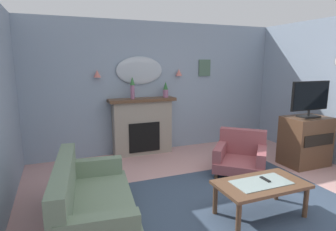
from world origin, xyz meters
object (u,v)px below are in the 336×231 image
framed_picture (205,68)px  mantel_vase_left (132,87)px  wall_sconce_right (179,72)px  wall_mirror (140,70)px  tv_cabinet (305,141)px  armchair_in_corner (241,155)px  tv_remote (265,180)px  coffee_table (261,187)px  wall_sconce_left (97,74)px  tv_flatscreen (310,98)px  mantel_vase_right (166,90)px  fireplace (143,127)px  floral_couch (87,198)px

framed_picture → mantel_vase_left: bearing=-174.0°
wall_sconce_right → wall_mirror: bearing=176.6°
mantel_vase_left → tv_cabinet: 3.40m
armchair_in_corner → tv_remote: bearing=-114.0°
wall_sconce_right → coffee_table: wall_sconce_right is taller
wall_mirror → wall_sconce_left: (-0.85, -0.05, -0.05)m
wall_sconce_left → tv_flatscreen: size_ratio=0.17×
coffee_table → armchair_in_corner: size_ratio=0.96×
wall_sconce_left → armchair_in_corner: 3.03m
mantel_vase_right → tv_remote: bearing=-85.3°
fireplace → tv_remote: size_ratio=8.50×
fireplace → mantel_vase_right: size_ratio=4.22×
mantel_vase_left → wall_sconce_left: 0.71m
wall_sconce_left → wall_sconce_right: bearing=0.0°
wall_sconce_right → tv_flatscreen: (1.74, -1.83, -0.41)m
wall_sconce_right → tv_cabinet: size_ratio=0.16×
wall_sconce_right → floral_couch: wall_sconce_right is taller
wall_mirror → wall_sconce_right: wall_mirror is taller
coffee_table → framed_picture: bearing=74.0°
fireplace → tv_flatscreen: 3.20m
fireplace → tv_remote: bearing=-75.4°
wall_mirror → tv_flatscreen: bearing=-36.0°
wall_sconce_right → mantel_vase_left: bearing=-173.5°
wall_sconce_left → coffee_table: size_ratio=0.13×
wall_mirror → tv_cabinet: (2.59, -1.86, -1.26)m
framed_picture → tv_flatscreen: size_ratio=0.43×
mantel_vase_right → coffee_table: 2.97m
mantel_vase_right → floral_couch: bearing=-130.0°
armchair_in_corner → floral_couch: bearing=-166.4°
mantel_vase_left → tv_flatscreen: size_ratio=0.52×
fireplace → framed_picture: framed_picture is taller
coffee_table → armchair_in_corner: 1.41m
wall_sconce_left → mantel_vase_right: bearing=-5.1°
tv_remote → tv_flatscreen: 2.29m
coffee_table → armchair_in_corner: (0.63, 1.25, -0.08)m
fireplace → wall_sconce_right: size_ratio=9.71×
coffee_table → mantel_vase_right: bearing=92.9°
mantel_vase_left → armchair_in_corner: (1.47, -1.57, -1.09)m
wall_sconce_right → tv_remote: size_ratio=0.88×
mantel_vase_left → tv_flatscreen: mantel_vase_left is taller
floral_couch → wall_sconce_left: bearing=77.9°
floral_couch → wall_mirror: bearing=60.4°
mantel_vase_right → armchair_in_corner: (0.77, -1.57, -1.01)m
wall_sconce_left → armchair_in_corner: (2.12, -1.69, -1.35)m
tv_cabinet → mantel_vase_left: bearing=148.8°
wall_mirror → wall_sconce_right: bearing=-3.4°
coffee_table → floral_couch: bearing=162.6°
framed_picture → floral_couch: (-2.85, -2.38, -1.43)m
framed_picture → floral_couch: bearing=-140.1°
wall_sconce_right → framed_picture: framed_picture is taller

